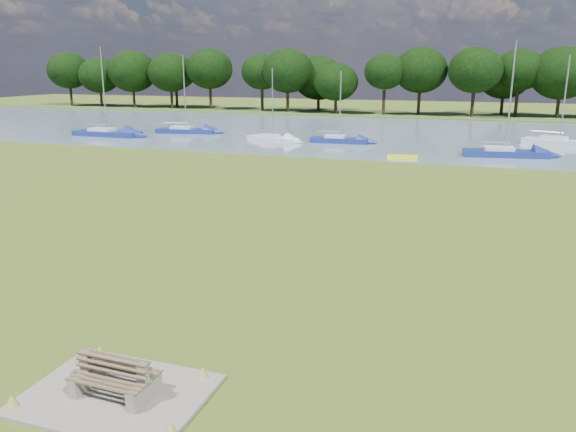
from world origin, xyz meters
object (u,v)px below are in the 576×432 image
(bench_pair, at_px, (115,377))
(sailboat_7, at_px, (504,151))
(sailboat_8, at_px, (272,137))
(kayak, at_px, (402,157))
(sailboat_3, at_px, (339,138))
(sailboat_1, at_px, (186,129))
(sailboat_0, at_px, (106,131))
(sailboat_6, at_px, (559,140))

(bench_pair, height_order, sailboat_7, sailboat_7)
(sailboat_8, bearing_deg, kayak, -7.37)
(sailboat_3, distance_m, sailboat_7, 16.21)
(bench_pair, relative_size, sailboat_1, 0.22)
(bench_pair, distance_m, sailboat_7, 42.77)
(sailboat_0, xyz_separation_m, sailboat_8, (18.95, 2.25, -0.12))
(kayak, bearing_deg, sailboat_3, 126.32)
(kayak, relative_size, sailboat_1, 0.29)
(sailboat_0, xyz_separation_m, sailboat_1, (6.94, 5.43, -0.03))
(sailboat_3, bearing_deg, sailboat_1, 169.53)
(sailboat_8, bearing_deg, sailboat_7, 10.30)
(sailboat_0, relative_size, sailboat_1, 1.09)
(bench_pair, distance_m, sailboat_3, 46.28)
(sailboat_7, bearing_deg, sailboat_8, 162.09)
(kayak, height_order, sailboat_0, sailboat_0)
(kayak, xyz_separation_m, sailboat_0, (-33.47, 5.02, 0.39))
(kayak, distance_m, sailboat_8, 16.24)
(kayak, xyz_separation_m, sailboat_8, (-14.52, 7.27, 0.27))
(bench_pair, xyz_separation_m, sailboat_7, (9.47, 41.71, 0.05))
(sailboat_6, distance_m, sailboat_7, 10.81)
(sailboat_3, height_order, sailboat_8, sailboat_8)
(sailboat_0, bearing_deg, sailboat_8, 7.63)
(sailboat_7, bearing_deg, sailboat_3, 156.18)
(kayak, xyz_separation_m, sailboat_7, (8.15, 3.71, 0.39))
(bench_pair, xyz_separation_m, sailboat_0, (-32.15, 43.02, 0.05))
(sailboat_1, distance_m, sailboat_8, 12.42)
(sailboat_1, distance_m, sailboat_7, 35.33)
(sailboat_0, relative_size, sailboat_7, 1.00)
(sailboat_0, bearing_deg, sailboat_1, 38.87)
(sailboat_6, bearing_deg, sailboat_1, -153.86)
(kayak, bearing_deg, sailboat_1, 151.12)
(kayak, relative_size, sailboat_8, 0.35)
(bench_pair, bearing_deg, sailboat_7, 78.43)
(sailboat_7, height_order, sailboat_8, sailboat_7)
(sailboat_7, bearing_deg, kayak, -164.52)
(sailboat_1, relative_size, sailboat_8, 1.19)
(sailboat_6, bearing_deg, kayak, -113.22)
(sailboat_1, bearing_deg, bench_pair, -72.57)
(bench_pair, distance_m, sailboat_8, 47.16)
(bench_pair, height_order, sailboat_3, sailboat_3)
(kayak, relative_size, sailboat_7, 0.27)
(kayak, relative_size, sailboat_0, 0.27)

